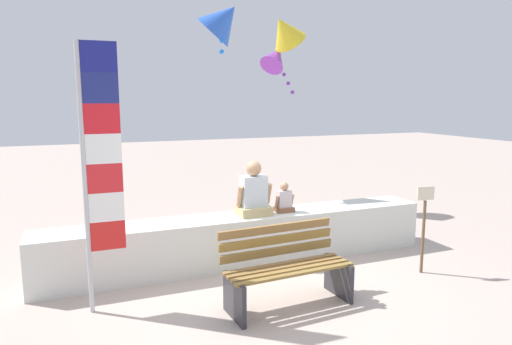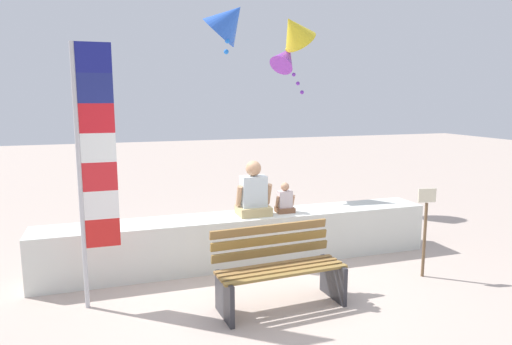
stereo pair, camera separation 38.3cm
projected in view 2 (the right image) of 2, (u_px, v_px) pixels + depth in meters
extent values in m
plane|color=#B9A699|center=(262.00, 284.00, 5.80)|extent=(40.00, 40.00, 0.00)
cube|color=silver|center=(243.00, 239.00, 6.50)|extent=(5.59, 0.64, 0.70)
cube|color=olive|center=(288.00, 275.00, 4.92)|extent=(1.46, 0.16, 0.03)
cube|color=olive|center=(284.00, 271.00, 5.02)|extent=(1.46, 0.16, 0.03)
cube|color=olive|center=(279.00, 268.00, 5.12)|extent=(1.46, 0.16, 0.03)
cube|color=olive|center=(275.00, 264.00, 5.23)|extent=(1.46, 0.16, 0.03)
cube|color=olive|center=(272.00, 251.00, 5.31)|extent=(1.46, 0.14, 0.10)
cube|color=olive|center=(271.00, 240.00, 5.31)|extent=(1.46, 0.14, 0.10)
cube|color=olive|center=(270.00, 229.00, 5.31)|extent=(1.46, 0.14, 0.10)
cube|color=#2D2D33|center=(224.00, 298.00, 4.86)|extent=(0.08, 0.53, 0.45)
cube|color=#2D2D33|center=(333.00, 280.00, 5.36)|extent=(0.08, 0.53, 0.45)
cube|color=tan|center=(253.00, 210.00, 6.45)|extent=(0.45, 0.37, 0.12)
cube|color=silver|center=(253.00, 191.00, 6.41)|extent=(0.35, 0.23, 0.43)
cylinder|color=tan|center=(239.00, 196.00, 6.33)|extent=(0.07, 0.17, 0.32)
cylinder|color=tan|center=(268.00, 194.00, 6.47)|extent=(0.07, 0.17, 0.32)
sphere|color=tan|center=(253.00, 168.00, 6.36)|extent=(0.22, 0.22, 0.22)
cube|color=brown|center=(285.00, 210.00, 6.61)|extent=(0.26, 0.21, 0.07)
cube|color=silver|center=(285.00, 199.00, 6.58)|extent=(0.20, 0.13, 0.24)
cylinder|color=tan|center=(277.00, 202.00, 6.54)|extent=(0.04, 0.10, 0.18)
cylinder|color=tan|center=(293.00, 201.00, 6.61)|extent=(0.04, 0.10, 0.18)
sphere|color=tan|center=(285.00, 187.00, 6.55)|extent=(0.12, 0.12, 0.12)
cylinder|color=#B7B7BC|center=(80.00, 180.00, 4.91)|extent=(0.05, 0.05, 2.91)
cube|color=red|center=(103.00, 233.00, 5.08)|extent=(0.37, 0.02, 0.32)
cube|color=white|center=(102.00, 205.00, 5.03)|extent=(0.37, 0.02, 0.32)
cube|color=red|center=(100.00, 177.00, 4.97)|extent=(0.37, 0.02, 0.32)
cube|color=white|center=(98.00, 148.00, 4.92)|extent=(0.37, 0.02, 0.32)
cube|color=red|center=(97.00, 118.00, 4.87)|extent=(0.37, 0.02, 0.32)
cube|color=navy|center=(95.00, 88.00, 4.82)|extent=(0.37, 0.02, 0.32)
cube|color=navy|center=(93.00, 57.00, 4.77)|extent=(0.37, 0.02, 0.32)
cone|color=blue|center=(229.00, 20.00, 7.58)|extent=(1.09, 1.00, 0.88)
sphere|color=blue|center=(228.00, 30.00, 7.51)|extent=(0.08, 0.08, 0.08)
sphere|color=blue|center=(227.00, 41.00, 7.44)|extent=(0.08, 0.08, 0.08)
sphere|color=blue|center=(226.00, 52.00, 7.37)|extent=(0.08, 0.08, 0.08)
cone|color=purple|center=(286.00, 57.00, 9.42)|extent=(0.88, 0.83, 0.72)
sphere|color=purple|center=(290.00, 66.00, 9.39)|extent=(0.08, 0.08, 0.08)
sphere|color=purple|center=(294.00, 75.00, 9.36)|extent=(0.08, 0.08, 0.08)
sphere|color=purple|center=(298.00, 83.00, 9.33)|extent=(0.08, 0.08, 0.08)
sphere|color=purple|center=(302.00, 92.00, 9.31)|extent=(0.08, 0.08, 0.08)
cone|color=yellow|center=(294.00, 30.00, 9.17)|extent=(1.08, 0.97, 0.87)
sphere|color=yellow|center=(291.00, 40.00, 9.27)|extent=(0.08, 0.08, 0.08)
sphere|color=yellow|center=(287.00, 50.00, 9.38)|extent=(0.08, 0.08, 0.08)
sphere|color=yellow|center=(284.00, 59.00, 9.48)|extent=(0.08, 0.08, 0.08)
sphere|color=yellow|center=(280.00, 68.00, 9.59)|extent=(0.08, 0.08, 0.08)
cylinder|color=brown|center=(424.00, 240.00, 5.97)|extent=(0.04, 0.04, 0.99)
cube|color=beige|center=(427.00, 195.00, 5.87)|extent=(0.24, 0.06, 0.18)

